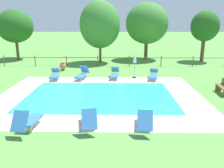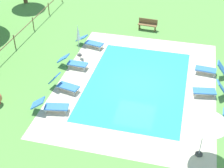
{
  "view_description": "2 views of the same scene",
  "coord_description": "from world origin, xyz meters",
  "px_view_note": "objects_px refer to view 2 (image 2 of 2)",
  "views": [
    {
      "loc": [
        0.97,
        -13.27,
        4.38
      ],
      "look_at": [
        0.73,
        0.5,
        0.6
      ],
      "focal_mm": 37.27,
      "sensor_mm": 36.0,
      "label": 1
    },
    {
      "loc": [
        -16.5,
        -2.56,
        11.76
      ],
      "look_at": [
        -1.71,
        1.14,
        0.96
      ],
      "focal_mm": 53.18,
      "sensor_mm": 36.0,
      "label": 2
    }
  ],
  "objects_px": {
    "sun_lounger_south_far": "(73,62)",
    "patio_umbrella_open_foreground": "(206,121)",
    "patio_umbrella_closed_row_west": "(78,35)",
    "sun_lounger_south_mid": "(214,118)",
    "sun_lounger_south_near_corner": "(90,42)",
    "wooden_bench_lawn_side": "(148,24)",
    "sun_lounger_north_near_steps": "(64,84)",
    "sun_lounger_north_mid": "(209,90)",
    "sun_lounger_north_far": "(51,106)",
    "sun_lounger_north_end": "(210,69)"
  },
  "relations": [
    {
      "from": "sun_lounger_north_near_steps",
      "to": "patio_umbrella_closed_row_west",
      "type": "relative_size",
      "value": 0.84
    },
    {
      "from": "sun_lounger_north_far",
      "to": "patio_umbrella_closed_row_west",
      "type": "relative_size",
      "value": 0.91
    },
    {
      "from": "patio_umbrella_open_foreground",
      "to": "sun_lounger_south_far",
      "type": "bearing_deg",
      "value": 54.76
    },
    {
      "from": "wooden_bench_lawn_side",
      "to": "patio_umbrella_closed_row_west",
      "type": "bearing_deg",
      "value": 142.65
    },
    {
      "from": "sun_lounger_north_end",
      "to": "patio_umbrella_closed_row_west",
      "type": "bearing_deg",
      "value": 88.4
    },
    {
      "from": "sun_lounger_north_end",
      "to": "sun_lounger_north_far",
      "type": "bearing_deg",
      "value": 125.06
    },
    {
      "from": "sun_lounger_south_far",
      "to": "patio_umbrella_open_foreground",
      "type": "distance_m",
      "value": 10.32
    },
    {
      "from": "sun_lounger_north_mid",
      "to": "wooden_bench_lawn_side",
      "type": "xyz_separation_m",
      "value": [
        7.77,
        4.83,
        0.07
      ]
    },
    {
      "from": "sun_lounger_north_mid",
      "to": "patio_umbrella_closed_row_west",
      "type": "bearing_deg",
      "value": 73.64
    },
    {
      "from": "sun_lounger_north_near_steps",
      "to": "wooden_bench_lawn_side",
      "type": "distance_m",
      "value": 9.91
    },
    {
      "from": "wooden_bench_lawn_side",
      "to": "sun_lounger_north_far",
      "type": "bearing_deg",
      "value": 162.8
    },
    {
      "from": "sun_lounger_south_near_corner",
      "to": "sun_lounger_south_far",
      "type": "height_order",
      "value": "sun_lounger_south_far"
    },
    {
      "from": "sun_lounger_south_far",
      "to": "sun_lounger_north_mid",
      "type": "bearing_deg",
      "value": -96.78
    },
    {
      "from": "sun_lounger_north_near_steps",
      "to": "sun_lounger_south_mid",
      "type": "xyz_separation_m",
      "value": [
        -1.0,
        -8.6,
        0.01
      ]
    },
    {
      "from": "sun_lounger_north_end",
      "to": "sun_lounger_south_mid",
      "type": "xyz_separation_m",
      "value": [
        -4.82,
        -0.21,
        0.0
      ]
    },
    {
      "from": "sun_lounger_north_mid",
      "to": "sun_lounger_south_near_corner",
      "type": "xyz_separation_m",
      "value": [
        4.01,
        8.42,
        -0.04
      ]
    },
    {
      "from": "sun_lounger_north_end",
      "to": "patio_umbrella_open_foreground",
      "type": "bearing_deg",
      "value": 176.75
    },
    {
      "from": "sun_lounger_north_near_steps",
      "to": "sun_lounger_south_near_corner",
      "type": "xyz_separation_m",
      "value": [
        5.5,
        0.06,
        -0.03
      ]
    },
    {
      "from": "sun_lounger_north_mid",
      "to": "sun_lounger_south_far",
      "type": "relative_size",
      "value": 0.93
    },
    {
      "from": "sun_lounger_south_mid",
      "to": "sun_lounger_south_far",
      "type": "height_order",
      "value": "sun_lounger_south_mid"
    },
    {
      "from": "sun_lounger_south_mid",
      "to": "sun_lounger_south_far",
      "type": "bearing_deg",
      "value": 68.51
    },
    {
      "from": "sun_lounger_north_end",
      "to": "sun_lounger_south_near_corner",
      "type": "height_order",
      "value": "sun_lounger_north_end"
    },
    {
      "from": "sun_lounger_north_far",
      "to": "patio_umbrella_open_foreground",
      "type": "height_order",
      "value": "patio_umbrella_open_foreground"
    },
    {
      "from": "sun_lounger_south_mid",
      "to": "patio_umbrella_open_foreground",
      "type": "distance_m",
      "value": 2.99
    },
    {
      "from": "sun_lounger_north_near_steps",
      "to": "sun_lounger_south_far",
      "type": "relative_size",
      "value": 0.96
    },
    {
      "from": "sun_lounger_south_far",
      "to": "wooden_bench_lawn_side",
      "type": "distance_m",
      "value": 7.76
    },
    {
      "from": "sun_lounger_north_near_steps",
      "to": "sun_lounger_north_far",
      "type": "distance_m",
      "value": 2.06
    },
    {
      "from": "sun_lounger_north_mid",
      "to": "sun_lounger_south_mid",
      "type": "distance_m",
      "value": 2.49
    },
    {
      "from": "sun_lounger_north_near_steps",
      "to": "sun_lounger_north_far",
      "type": "xyz_separation_m",
      "value": [
        -2.06,
        -0.03,
        -0.03
      ]
    },
    {
      "from": "sun_lounger_south_near_corner",
      "to": "patio_umbrella_open_foreground",
      "type": "height_order",
      "value": "patio_umbrella_open_foreground"
    },
    {
      "from": "sun_lounger_south_far",
      "to": "patio_umbrella_open_foreground",
      "type": "height_order",
      "value": "patio_umbrella_open_foreground"
    },
    {
      "from": "sun_lounger_south_far",
      "to": "patio_umbrella_closed_row_west",
      "type": "relative_size",
      "value": 0.88
    },
    {
      "from": "sun_lounger_north_end",
      "to": "sun_lounger_south_far",
      "type": "xyz_separation_m",
      "value": [
        -1.3,
        8.71,
        -0.02
      ]
    },
    {
      "from": "sun_lounger_south_near_corner",
      "to": "patio_umbrella_open_foreground",
      "type": "distance_m",
      "value": 12.09
    },
    {
      "from": "patio_umbrella_closed_row_west",
      "to": "patio_umbrella_open_foreground",
      "type": "bearing_deg",
      "value": -131.36
    },
    {
      "from": "sun_lounger_north_mid",
      "to": "patio_umbrella_open_foreground",
      "type": "relative_size",
      "value": 0.8
    },
    {
      "from": "sun_lounger_north_far",
      "to": "sun_lounger_south_mid",
      "type": "bearing_deg",
      "value": -82.96
    },
    {
      "from": "sun_lounger_north_far",
      "to": "sun_lounger_north_end",
      "type": "xyz_separation_m",
      "value": [
        5.87,
        -8.37,
        0.03
      ]
    },
    {
      "from": "sun_lounger_north_near_steps",
      "to": "sun_lounger_south_near_corner",
      "type": "bearing_deg",
      "value": 0.58
    },
    {
      "from": "sun_lounger_south_near_corner",
      "to": "wooden_bench_lawn_side",
      "type": "bearing_deg",
      "value": -43.61
    },
    {
      "from": "sun_lounger_south_mid",
      "to": "patio_umbrella_open_foreground",
      "type": "bearing_deg",
      "value": 165.37
    },
    {
      "from": "patio_umbrella_open_foreground",
      "to": "patio_umbrella_closed_row_west",
      "type": "relative_size",
      "value": 1.02
    },
    {
      "from": "sun_lounger_south_far",
      "to": "patio_umbrella_closed_row_west",
      "type": "distance_m",
      "value": 1.97
    },
    {
      "from": "sun_lounger_south_mid",
      "to": "sun_lounger_south_near_corner",
      "type": "bearing_deg",
      "value": 53.14
    },
    {
      "from": "sun_lounger_north_near_steps",
      "to": "sun_lounger_north_mid",
      "type": "relative_size",
      "value": 1.03
    },
    {
      "from": "sun_lounger_south_mid",
      "to": "patio_umbrella_open_foreground",
      "type": "height_order",
      "value": "patio_umbrella_open_foreground"
    },
    {
      "from": "sun_lounger_south_near_corner",
      "to": "sun_lounger_north_near_steps",
      "type": "bearing_deg",
      "value": -179.42
    },
    {
      "from": "sun_lounger_south_near_corner",
      "to": "sun_lounger_south_far",
      "type": "relative_size",
      "value": 1.05
    },
    {
      "from": "patio_umbrella_closed_row_west",
      "to": "sun_lounger_south_near_corner",
      "type": "bearing_deg",
      "value": -14.85
    },
    {
      "from": "patio_umbrella_open_foreground",
      "to": "patio_umbrella_closed_row_west",
      "type": "distance_m",
      "value": 11.24
    }
  ]
}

